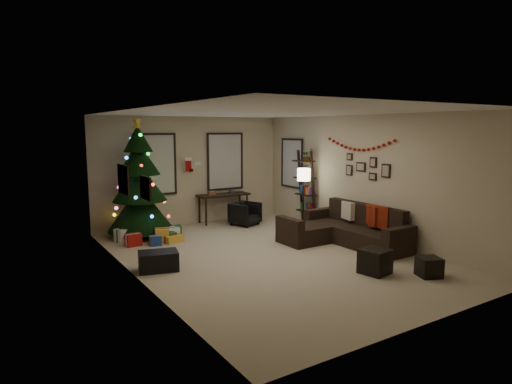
% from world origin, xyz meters
% --- Properties ---
extents(floor, '(7.00, 7.00, 0.00)m').
position_xyz_m(floor, '(0.00, 0.00, 0.00)').
color(floor, '#B8A88B').
rests_on(floor, ground).
extents(ceiling, '(7.00, 7.00, 0.00)m').
position_xyz_m(ceiling, '(0.00, 0.00, 2.70)').
color(ceiling, white).
rests_on(ceiling, floor).
extents(wall_back, '(5.00, 0.00, 5.00)m').
position_xyz_m(wall_back, '(0.00, 3.50, 1.35)').
color(wall_back, '#C7B797').
rests_on(wall_back, floor).
extents(wall_front, '(5.00, 0.00, 5.00)m').
position_xyz_m(wall_front, '(0.00, -3.50, 1.35)').
color(wall_front, '#C7B797').
rests_on(wall_front, floor).
extents(wall_left, '(0.00, 7.00, 7.00)m').
position_xyz_m(wall_left, '(-2.50, 0.00, 1.35)').
color(wall_left, '#C7B797').
rests_on(wall_left, floor).
extents(wall_right, '(0.00, 7.00, 7.00)m').
position_xyz_m(wall_right, '(2.50, 0.00, 1.35)').
color(wall_right, '#C7B797').
rests_on(wall_right, floor).
extents(window_back_left, '(1.05, 0.06, 1.50)m').
position_xyz_m(window_back_left, '(-0.95, 3.47, 1.55)').
color(window_back_left, '#728CB2').
rests_on(window_back_left, wall_back).
extents(window_back_right, '(1.05, 0.06, 1.50)m').
position_xyz_m(window_back_right, '(0.95, 3.47, 1.55)').
color(window_back_right, '#728CB2').
rests_on(window_back_right, wall_back).
extents(window_right_wall, '(0.06, 0.90, 1.30)m').
position_xyz_m(window_right_wall, '(2.47, 2.55, 1.50)').
color(window_right_wall, '#728CB2').
rests_on(window_right_wall, wall_right).
extents(christmas_tree, '(1.45, 1.45, 2.70)m').
position_xyz_m(christmas_tree, '(-1.53, 2.89, 1.12)').
color(christmas_tree, black).
rests_on(christmas_tree, floor).
extents(presents, '(1.50, 1.01, 0.30)m').
position_xyz_m(presents, '(-1.39, 2.22, 0.11)').
color(presents, silver).
rests_on(presents, floor).
extents(sofa, '(1.70, 2.49, 0.83)m').
position_xyz_m(sofa, '(1.87, -0.09, 0.27)').
color(sofa, black).
rests_on(sofa, floor).
extents(pillow_red_a, '(0.20, 0.45, 0.44)m').
position_xyz_m(pillow_red_a, '(2.21, -0.71, 0.64)').
color(pillow_red_a, maroon).
rests_on(pillow_red_a, sofa).
extents(pillow_red_b, '(0.24, 0.41, 0.40)m').
position_xyz_m(pillow_red_b, '(2.21, -0.53, 0.64)').
color(pillow_red_b, maroon).
rests_on(pillow_red_b, sofa).
extents(pillow_cream, '(0.19, 0.40, 0.38)m').
position_xyz_m(pillow_cream, '(2.21, 0.17, 0.63)').
color(pillow_cream, beige).
rests_on(pillow_cream, sofa).
extents(ottoman_near, '(0.50, 0.50, 0.41)m').
position_xyz_m(ottoman_near, '(0.94, -1.80, 0.21)').
color(ottoman_near, black).
rests_on(ottoman_near, floor).
extents(ottoman_far, '(0.45, 0.45, 0.32)m').
position_xyz_m(ottoman_far, '(1.56, -2.38, 0.16)').
color(ottoman_far, black).
rests_on(ottoman_far, floor).
extents(desk, '(1.36, 0.48, 0.73)m').
position_xyz_m(desk, '(0.76, 3.22, 0.65)').
color(desk, black).
rests_on(desk, floor).
extents(desk_chair, '(0.73, 0.71, 0.59)m').
position_xyz_m(desk_chair, '(1.03, 2.57, 0.29)').
color(desk_chair, black).
rests_on(desk_chair, floor).
extents(bookshelf, '(0.30, 0.55, 1.88)m').
position_xyz_m(bookshelf, '(2.30, 1.74, 0.91)').
color(bookshelf, black).
rests_on(bookshelf, floor).
extents(potted_plant, '(0.51, 0.47, 0.46)m').
position_xyz_m(potted_plant, '(2.30, 1.73, 1.79)').
color(potted_plant, '#4C4C4C').
rests_on(potted_plant, bookshelf).
extents(floor_lamp, '(0.31, 0.31, 1.47)m').
position_xyz_m(floor_lamp, '(1.95, 1.41, 1.23)').
color(floor_lamp, black).
rests_on(floor_lamp, floor).
extents(art_map, '(0.04, 0.60, 0.50)m').
position_xyz_m(art_map, '(-2.48, 0.73, 1.55)').
color(art_map, black).
rests_on(art_map, wall_left).
extents(art_abstract, '(0.04, 0.45, 0.35)m').
position_xyz_m(art_abstract, '(-2.48, -0.42, 1.53)').
color(art_abstract, black).
rests_on(art_abstract, wall_left).
extents(gallery, '(0.03, 1.25, 0.54)m').
position_xyz_m(gallery, '(2.48, -0.07, 1.57)').
color(gallery, black).
rests_on(gallery, wall_right).
extents(garland, '(0.08, 1.90, 0.30)m').
position_xyz_m(garland, '(2.45, 0.14, 2.06)').
color(garland, '#A5140C').
rests_on(garland, wall_right).
extents(stocking_left, '(0.20, 0.05, 0.36)m').
position_xyz_m(stocking_left, '(-0.14, 3.33, 1.53)').
color(stocking_left, '#990F0C').
rests_on(stocking_left, wall_back).
extents(stocking_right, '(0.20, 0.05, 0.36)m').
position_xyz_m(stocking_right, '(0.19, 3.53, 1.40)').
color(stocking_right, '#990F0C').
rests_on(stocking_right, wall_back).
extents(storage_bin, '(0.74, 0.59, 0.33)m').
position_xyz_m(storage_bin, '(-2.07, 0.29, 0.16)').
color(storage_bin, black).
rests_on(storage_bin, floor).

